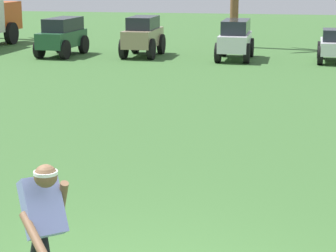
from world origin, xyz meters
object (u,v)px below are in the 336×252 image
Objects in this scene: parked_car_slot_a at (62,35)px; parked_car_slot_c at (235,38)px; parked_car_slot_b at (143,35)px; frisbee_thrower at (43,224)px; parked_car_slot_d at (334,45)px.

parked_car_slot_c is (6.16, 0.15, 0.00)m from parked_car_slot_a.
parked_car_slot_a is 1.03× the size of parked_car_slot_c.
parked_car_slot_b is at bearing 175.89° from parked_car_slot_c.
frisbee_thrower is at bearing -71.03° from parked_car_slot_a.
parked_car_slot_a is 1.11× the size of parked_car_slot_d.
parked_car_slot_a is 1.04× the size of parked_car_slot_b.
parked_car_slot_c reaches higher than parked_car_slot_d.
frisbee_thrower is 0.59× the size of parked_car_slot_b.
parked_car_slot_a is at bearing -172.35° from parked_car_slot_b.
parked_car_slot_b is at bearing 177.60° from parked_car_slot_d.
parked_car_slot_a is 2.89m from parked_car_slot_b.
parked_car_slot_d is (3.31, -0.04, -0.16)m from parked_car_slot_c.
parked_car_slot_a is 6.16m from parked_car_slot_c.
parked_car_slot_d is (3.61, 17.14, -0.22)m from frisbee_thrower.
frisbee_thrower is 0.58× the size of parked_car_slot_c.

